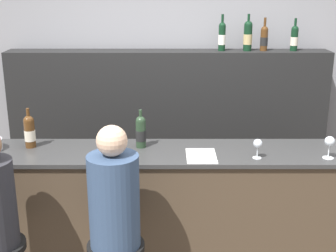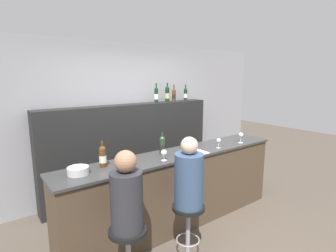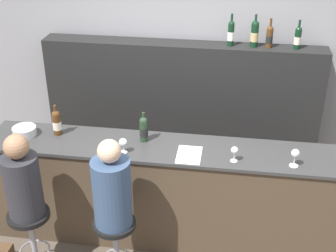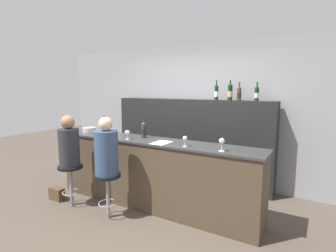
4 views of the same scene
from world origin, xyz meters
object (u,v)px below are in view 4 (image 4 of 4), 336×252
object	(u,v)px
wine_bottle_backbar_2	(239,93)
wine_bottle_backbar_3	(257,93)
wine_bottle_backbar_1	(230,92)
guest_seated_right	(106,150)
wine_bottle_backbar_0	(216,92)
wine_bottle_counter_1	(144,130)
wine_bottle_counter_0	(104,126)
guest_seated_left	(69,144)
bar_stool_right	(108,184)
wine_glass_0	(127,133)
metal_bowl	(89,130)
handbag	(57,194)
wine_glass_2	(222,142)
bar_stool_left	(71,174)
wine_glass_1	(185,139)

from	to	relation	value
wine_bottle_backbar_2	wine_bottle_backbar_3	xyz separation A→B (m)	(0.29, 0.00, 0.00)
wine_bottle_backbar_1	guest_seated_right	distance (m)	2.29
wine_bottle_backbar_0	wine_bottle_counter_1	bearing A→B (deg)	-120.98
wine_bottle_counter_0	wine_bottle_counter_1	distance (m)	0.82
wine_bottle_backbar_2	wine_bottle_backbar_3	world-z (taller)	wine_bottle_backbar_2
wine_bottle_backbar_0	guest_seated_left	distance (m)	2.57
bar_stool_right	guest_seated_right	world-z (taller)	guest_seated_right
wine_glass_0	metal_bowl	bearing A→B (deg)	170.41
wine_bottle_counter_0	handbag	xyz separation A→B (m)	(-0.43, -0.68, -1.05)
wine_bottle_backbar_2	wine_bottle_counter_1	bearing A→B (deg)	-133.15
wine_glass_2	metal_bowl	distance (m)	2.45
wine_bottle_backbar_2	bar_stool_left	xyz separation A→B (m)	(-2.00, -1.87, -1.21)
wine_bottle_backbar_2	wine_glass_2	distance (m)	1.53
wine_glass_0	metal_bowl	size ratio (longest dim) A/B	0.62
guest_seated_left	metal_bowl	bearing A→B (deg)	110.90
wine_glass_0	wine_bottle_backbar_3	bearing A→B (deg)	42.63
guest_seated_right	wine_glass_2	bearing A→B (deg)	17.33
bar_stool_right	guest_seated_right	distance (m)	0.47
wine_glass_2	handbag	bearing A→B (deg)	-170.01
wine_bottle_backbar_2	bar_stool_left	world-z (taller)	wine_bottle_backbar_2
wine_bottle_counter_0	wine_bottle_backbar_2	size ratio (longest dim) A/B	0.97
wine_glass_2	wine_glass_1	bearing A→B (deg)	-180.00
wine_bottle_backbar_3	bar_stool_left	size ratio (longest dim) A/B	0.49
bar_stool_right	wine_glass_2	bearing A→B (deg)	17.33
wine_glass_2	wine_bottle_backbar_1	bearing A→B (deg)	104.47
wine_bottle_backbar_1	guest_seated_right	size ratio (longest dim) A/B	0.44
bar_stool_left	guest_seated_left	xyz separation A→B (m)	(0.00, 0.00, 0.47)
wine_bottle_backbar_1	wine_bottle_backbar_3	world-z (taller)	wine_bottle_backbar_1
metal_bowl	bar_stool_left	world-z (taller)	metal_bowl
wine_bottle_backbar_0	wine_bottle_backbar_1	xyz separation A→B (m)	(0.24, 0.00, 0.01)
wine_bottle_backbar_0	handbag	distance (m)	3.15
wine_bottle_backbar_0	guest_seated_right	distance (m)	2.18
metal_bowl	wine_bottle_backbar_3	bearing A→B (deg)	26.32
wine_bottle_backbar_0	guest_seated_right	world-z (taller)	wine_bottle_backbar_0
wine_glass_1	wine_glass_2	bearing A→B (deg)	0.00
wine_bottle_backbar_2	wine_bottle_backbar_3	size ratio (longest dim) A/B	1.02
bar_stool_right	wine_bottle_backbar_0	bearing A→B (deg)	65.72
metal_bowl	guest_seated_left	bearing A→B (deg)	-69.10
wine_bottle_counter_1	wine_bottle_counter_0	bearing A→B (deg)	180.00
bar_stool_left	metal_bowl	bearing A→B (deg)	110.90
wine_glass_1	bar_stool_left	bearing A→B (deg)	-165.18
wine_glass_2	wine_bottle_backbar_0	bearing A→B (deg)	113.32
wine_bottle_counter_0	wine_glass_0	size ratio (longest dim) A/B	2.18
wine_bottle_backbar_2	wine_glass_0	distance (m)	1.97
handbag	bar_stool_right	bearing A→B (deg)	0.00
guest_seated_left	wine_glass_2	bearing A→B (deg)	11.59
wine_bottle_counter_1	wine_glass_1	distance (m)	0.85
wine_bottle_backbar_1	wine_bottle_backbar_3	distance (m)	0.44
guest_seated_left	bar_stool_right	distance (m)	0.89
wine_bottle_backbar_0	wine_glass_0	bearing A→B (deg)	-121.01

